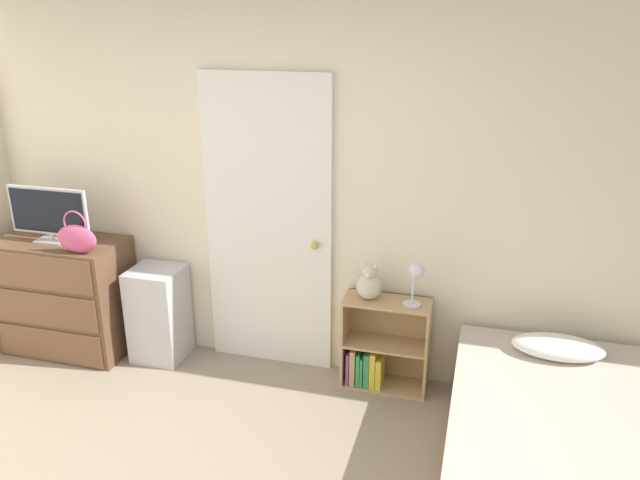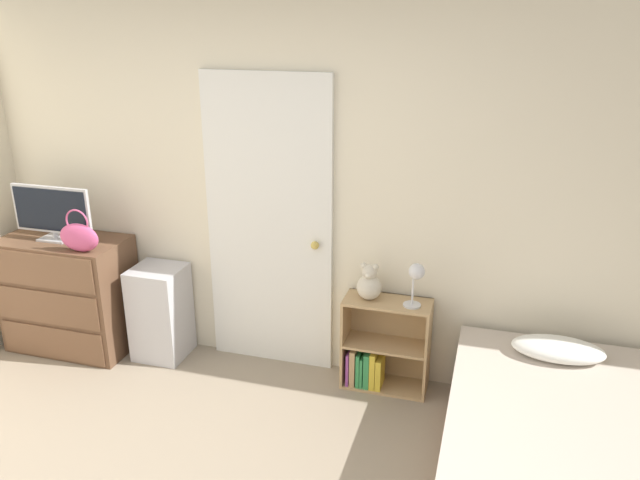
% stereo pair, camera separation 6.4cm
% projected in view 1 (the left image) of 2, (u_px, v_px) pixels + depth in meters
% --- Properties ---
extents(wall_back, '(10.00, 0.06, 2.55)m').
position_uv_depth(wall_back, '(282.00, 192.00, 4.22)').
color(wall_back, beige).
rests_on(wall_back, ground_plane).
extents(door_closed, '(0.90, 0.09, 2.08)m').
position_uv_depth(door_closed, '(268.00, 226.00, 4.28)').
color(door_closed, white).
rests_on(door_closed, ground_plane).
extents(dresser, '(0.92, 0.50, 0.87)m').
position_uv_depth(dresser, '(66.00, 296.00, 4.65)').
color(dresser, brown).
rests_on(dresser, ground_plane).
extents(tv, '(0.63, 0.16, 0.40)m').
position_uv_depth(tv, '(49.00, 213.00, 4.42)').
color(tv, '#B7B7BC').
rests_on(tv, dresser).
extents(handbag, '(0.30, 0.09, 0.30)m').
position_uv_depth(handbag, '(77.00, 238.00, 4.24)').
color(handbag, '#C64C7F').
rests_on(handbag, dresser).
extents(storage_bin, '(0.36, 0.35, 0.70)m').
position_uv_depth(storage_bin, '(159.00, 313.00, 4.56)').
color(storage_bin, silver).
rests_on(storage_bin, ground_plane).
extents(bookshelf, '(0.58, 0.26, 0.64)m').
position_uv_depth(bookshelf, '(379.00, 351.00, 4.24)').
color(bookshelf, tan).
rests_on(bookshelf, ground_plane).
extents(teddy_bear, '(0.17, 0.17, 0.25)m').
position_uv_depth(teddy_bear, '(369.00, 283.00, 4.08)').
color(teddy_bear, beige).
rests_on(teddy_bear, bookshelf).
extents(desk_lamp, '(0.13, 0.12, 0.30)m').
position_uv_depth(desk_lamp, '(416.00, 275.00, 3.93)').
color(desk_lamp, silver).
rests_on(desk_lamp, bookshelf).
extents(bed, '(1.19, 1.90, 0.60)m').
position_uv_depth(bed, '(561.00, 460.00, 3.23)').
color(bed, brown).
rests_on(bed, ground_plane).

